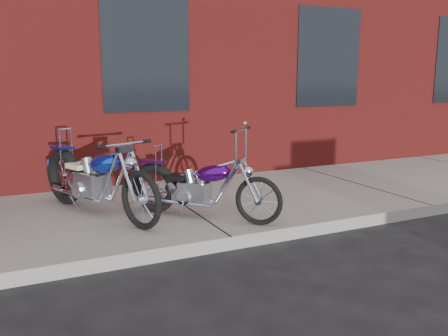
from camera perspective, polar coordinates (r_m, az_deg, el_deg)
ground at (r=5.18m, az=0.89°, el=-9.87°), size 120.00×120.00×0.00m
sidewalk at (r=6.47m, az=-5.02°, el=-4.97°), size 22.00×3.00×0.15m
chopper_purple at (r=5.73m, az=-2.89°, el=-2.53°), size 1.40×1.55×1.12m
chopper_blue at (r=6.06m, az=-15.12°, el=-1.54°), size 1.01×2.22×1.02m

